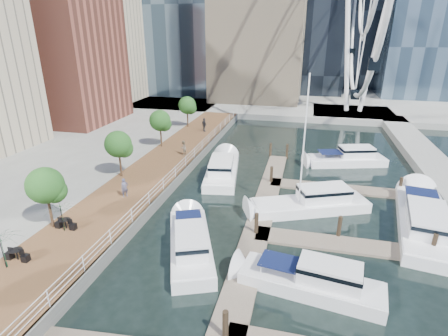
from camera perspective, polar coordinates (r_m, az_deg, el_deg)
name	(u,v)px	position (r m, az deg, el deg)	size (l,w,h in m)	color
ground	(182,302)	(21.34, -6.84, -20.85)	(520.00, 520.00, 0.00)	black
boardwalk	(149,179)	(36.02, -12.18, -1.76)	(6.00, 60.00, 1.00)	brown
seawall	(177,182)	(34.87, -7.71, -2.24)	(0.25, 60.00, 1.00)	#595954
land_far	(291,79)	(117.68, 10.92, 14.08)	(200.00, 114.00, 1.00)	gray
pier	(352,114)	(68.59, 20.23, 8.31)	(14.00, 12.00, 1.00)	gray
railing	(175,172)	(34.52, -7.95, -0.66)	(0.10, 60.00, 1.05)	white
floating_docks	(324,224)	(28.33, 15.99, -8.75)	(16.00, 34.00, 2.60)	#6D6051
midrise_condos	(10,40)	(57.38, -31.60, 17.41)	(19.00, 67.00, 28.00)	#BCAD8E
street_trees	(118,144)	(35.03, -16.90, 3.73)	(2.60, 42.60, 4.60)	#3F2B1C
yacht_foreground	(309,291)	(22.46, 13.78, -18.88)	(2.43, 9.07, 2.15)	silver
pedestrian_near	(125,188)	(31.23, -15.92, -3.10)	(0.61, 0.40, 1.67)	#4B4A63
pedestrian_mid	(183,148)	(40.80, -6.66, 3.32)	(0.81, 0.63, 1.67)	#84715B
pedestrian_far	(204,125)	(50.50, -3.26, 7.06)	(1.13, 0.47, 1.94)	#333640
moored_yachts	(310,216)	(30.25, 13.88, -7.59)	(23.04, 39.06, 11.50)	white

